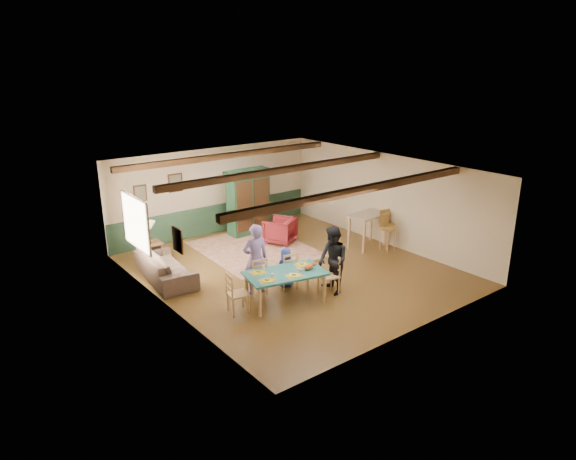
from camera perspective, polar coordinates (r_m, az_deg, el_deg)
floor at (r=13.54m, az=0.52°, el=-4.45°), size 8.00×8.00×0.00m
wall_back at (r=16.30m, az=-8.21°, el=4.32°), size 7.00×0.02×2.70m
wall_left at (r=11.37m, az=-13.49°, el=-2.23°), size 0.02×8.00×2.70m
wall_right at (r=15.41m, az=10.84°, el=3.36°), size 0.02×8.00×2.70m
ceiling at (r=12.74m, az=0.55°, el=6.81°), size 7.00×8.00×0.02m
wainscot_back at (r=16.52m, az=-8.04°, el=1.27°), size 6.95×0.03×0.90m
ceiling_beam_front at (r=11.09m, az=7.94°, el=4.41°), size 6.95×0.16×0.16m
ceiling_beam_mid at (r=13.07m, az=-0.54°, el=6.70°), size 6.95×0.16×0.16m
ceiling_beam_back at (r=15.19m, az=-6.53°, el=8.23°), size 6.95×0.16×0.16m
window_left at (r=12.82m, az=-16.61°, el=0.79°), size 0.06×1.60×1.30m
picture_left_wall at (r=10.73m, az=-12.16°, el=-1.10°), size 0.04×0.42×0.52m
picture_back_a at (r=15.59m, az=-12.39°, el=5.14°), size 0.45×0.04×0.55m
picture_back_b at (r=15.20m, az=-16.09°, el=3.93°), size 0.38×0.04×0.48m
dining_table at (r=11.65m, az=-0.32°, el=-6.42°), size 1.94×1.33×0.74m
dining_chair_far_left at (r=12.05m, az=-3.47°, el=-5.05°), size 0.49×0.51×0.93m
dining_chair_far_right at (r=12.35m, az=-0.08°, el=-4.43°), size 0.49×0.51×0.93m
dining_chair_end_left at (r=11.21m, az=-5.59°, el=-6.98°), size 0.51×0.49×0.93m
dining_chair_end_right at (r=12.09m, az=4.55°, el=-5.00°), size 0.51×0.49×0.93m
person_man at (r=11.98m, az=-3.65°, el=-3.24°), size 0.69×0.53×1.70m
person_woman at (r=12.01m, az=5.00°, el=-3.41°), size 0.77×0.90×1.62m
person_child at (r=12.40m, az=-0.24°, el=-4.19°), size 0.54×0.41×0.99m
cat at (r=11.61m, az=2.31°, el=-4.06°), size 0.38×0.21×0.18m
place_setting_near_left at (r=11.06m, az=-2.32°, el=-5.41°), size 0.45×0.37×0.11m
place_setting_near_center at (r=11.31m, az=0.67°, el=-4.85°), size 0.45×0.37×0.11m
place_setting_far_left at (r=11.48m, az=-3.30°, el=-4.51°), size 0.45×0.37×0.11m
place_setting_far_right at (r=11.90m, az=1.53°, el=-3.64°), size 0.45×0.37×0.11m
area_rug at (r=15.03m, az=-3.73°, el=-2.11°), size 3.04×3.56×0.01m
armoire at (r=16.15m, az=-4.43°, el=3.13°), size 1.46×0.60×2.05m
armchair at (r=15.42m, az=-0.90°, el=-0.04°), size 1.13×1.14×0.77m
sofa at (r=13.26m, az=-13.50°, el=-3.90°), size 1.15×2.42×0.68m
end_table at (r=14.26m, az=-14.90°, el=-2.53°), size 0.54×0.54×0.63m
table_lamp at (r=14.07m, az=-15.10°, el=-0.22°), size 0.36×0.36×0.58m
counter_table at (r=15.21m, az=8.84°, el=-0.04°), size 1.28×0.84×1.01m
bar_stool_left at (r=14.99m, az=11.05°, el=-0.32°), size 0.39×0.43×1.08m
bar_stool_right at (r=15.23m, az=11.02°, el=0.07°), size 0.45×0.48×1.12m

